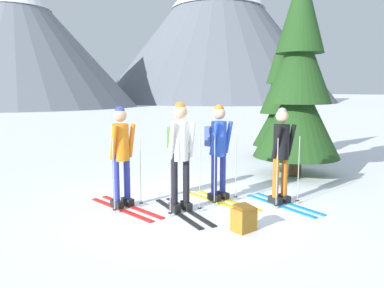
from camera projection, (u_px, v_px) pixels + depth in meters
The scene contains 9 objects.
ground_plane at pixel (196, 205), 6.65m from camera, with size 400.00×400.00×0.00m, color white.
skier_in_orange at pixel (121, 153), 6.36m from camera, with size 0.90×1.74×1.76m.
skier_in_white at pixel (180, 150), 6.17m from camera, with size 0.61×1.69×1.84m.
skier_in_blue at pixel (218, 147), 6.78m from camera, with size 0.75×1.67×1.77m.
skier_in_black at pixel (281, 152), 6.57m from camera, with size 0.60×1.62×1.73m.
pine_tree_near at pixel (280, 100), 11.23m from camera, with size 1.57×1.57×3.79m.
pine_tree_mid at pixel (298, 82), 8.62m from camera, with size 2.01×2.01×4.85m.
backpack_on_snow_front at pixel (244, 218), 5.38m from camera, with size 0.37×0.32×0.38m.
mountain_ridge_distant at pixel (96, 19), 56.94m from camera, with size 96.24×48.64×27.65m.
Camera 1 is at (-2.68, -5.85, 2.01)m, focal length 34.85 mm.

